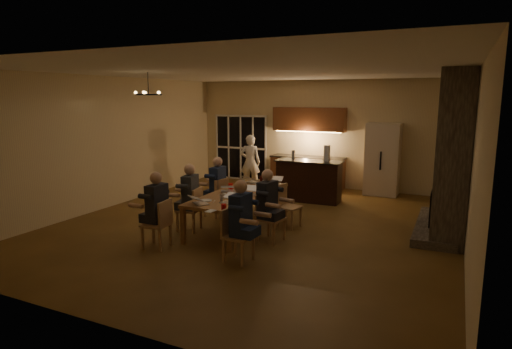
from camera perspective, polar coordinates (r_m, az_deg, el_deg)
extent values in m
plane|color=brown|center=(9.23, 0.21, -6.72)|extent=(9.00, 9.00, 0.00)
cube|color=beige|center=(13.11, 8.67, 5.35)|extent=(8.00, 0.04, 3.20)
cube|color=beige|center=(11.20, -18.81, 4.10)|extent=(0.04, 9.00, 3.20)
cube|color=beige|center=(8.07, 27.04, 1.34)|extent=(0.04, 9.00, 3.20)
cube|color=white|center=(8.84, 0.23, 13.67)|extent=(8.00, 9.00, 0.04)
cube|color=black|center=(14.13, -2.02, 3.57)|extent=(1.86, 0.08, 2.10)
cube|color=#675E50|center=(9.26, 24.88, 2.51)|extent=(0.58, 2.50, 3.20)
cube|color=beige|center=(12.40, 16.53, 1.98)|extent=(0.90, 0.68, 2.00)
cube|color=#AA7C44|center=(8.89, -2.27, -4.88)|extent=(1.10, 2.72, 0.75)
cube|color=black|center=(11.28, 7.05, -0.84)|extent=(1.75, 0.74, 1.08)
imported|color=white|center=(12.62, -0.77, 1.66)|extent=(0.67, 0.53, 1.62)
torus|color=black|center=(9.16, -14.13, 10.30)|extent=(0.54, 0.54, 0.03)
cylinder|color=white|center=(8.38, -4.26, -2.84)|extent=(0.07, 0.07, 0.10)
cylinder|color=white|center=(9.29, 0.12, -1.51)|extent=(0.08, 0.08, 0.10)
cylinder|color=white|center=(9.65, -1.72, -1.07)|extent=(0.07, 0.07, 0.10)
cylinder|color=red|center=(7.47, -4.32, -4.39)|extent=(0.09, 0.09, 0.12)
cylinder|color=red|center=(9.23, -3.40, -1.54)|extent=(0.10, 0.10, 0.12)
cylinder|color=#B2B2B7|center=(8.16, -4.64, -3.13)|extent=(0.06, 0.06, 0.12)
cylinder|color=#3F0F0C|center=(10.08, 0.68, -0.51)|extent=(0.07, 0.07, 0.12)
cylinder|color=#B2B2B7|center=(8.95, 0.95, -1.90)|extent=(0.06, 0.06, 0.12)
cylinder|color=white|center=(8.11, -1.96, -3.55)|extent=(0.27, 0.27, 0.02)
cylinder|color=white|center=(8.20, -6.71, -3.46)|extent=(0.22, 0.22, 0.02)
cylinder|color=white|center=(9.26, 2.19, -1.81)|extent=(0.24, 0.24, 0.02)
cube|color=white|center=(7.46, -6.09, -4.87)|extent=(0.16, 0.20, 0.01)
cylinder|color=#99999E|center=(11.38, 4.98, 2.67)|extent=(0.08, 0.08, 0.24)
cube|color=silver|center=(11.08, 9.44, 2.81)|extent=(0.14, 0.14, 0.41)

